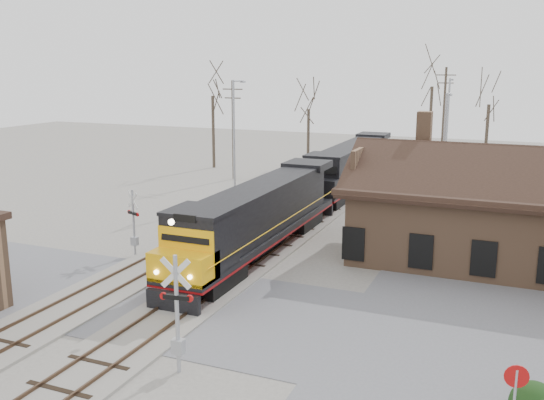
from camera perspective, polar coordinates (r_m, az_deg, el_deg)
The scene contains 19 objects.
ground at distance 27.64m, azimuth -8.18°, elevation -9.80°, with size 140.00×140.00×0.00m, color #9A958B.
road at distance 27.64m, azimuth -8.18°, elevation -9.77°, with size 60.00×9.00×0.03m, color slate.
track_main at distance 40.54m, azimuth 2.71°, elevation -2.32°, with size 3.40×90.00×0.24m.
track_siding at distance 42.23m, azimuth -3.04°, elevation -1.72°, with size 3.40×90.00×0.24m.
depot at distance 34.82m, azimuth 19.85°, elevation -1.58°, with size 15.20×9.31×7.90m.
locomotive_lead at distance 33.51m, azimuth -1.50°, elevation -1.76°, with size 2.79×18.66×4.14m.
locomotive_trailing at distance 51.02m, azimuth 7.25°, elevation 3.10°, with size 2.79×18.66×3.92m.
crossbuck_near at distance 21.34m, azimuth -8.91°, elevation -10.98°, with size 1.21×0.32×4.26m.
crossbuck_far at distance 34.56m, azimuth -12.88°, elevation -2.29°, with size 1.03×0.49×3.78m.
do_not_enter_sign at distance 19.03m, azimuth 21.94°, elevation -16.13°, with size 0.68×0.18×2.32m.
streetlight_a at distance 47.07m, azimuth -3.53°, elevation 6.16°, with size 0.25×2.04×9.40m.
streetlight_b at distance 42.70m, azimuth 15.88°, elevation 4.56°, with size 0.25×2.04×8.68m.
streetlight_c at distance 59.03m, azimuth 16.19°, elevation 6.95°, with size 0.25×2.04×9.34m.
utility_pole_a at distance 56.64m, azimuth -3.68°, elevation 6.77°, with size 2.00×0.24×9.15m.
utility_pole_b at distance 65.65m, azimuth 15.84°, elevation 7.64°, with size 2.00×0.24×10.32m.
tree_a at distance 63.13m, azimuth -5.64°, elevation 10.84°, with size 4.96×4.96×12.15m.
tree_b at distance 64.74m, azimuth 3.48°, elevation 9.39°, with size 3.98×3.98×9.75m.
tree_c at distance 68.18m, azimuth 14.91°, elevation 11.43°, with size 5.52×5.52×13.52m.
tree_d at distance 63.46m, azimuth 19.82°, elevation 9.46°, with size 4.50×4.50×11.03m.
Camera 1 is at (13.34, -21.85, 10.44)m, focal length 40.00 mm.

